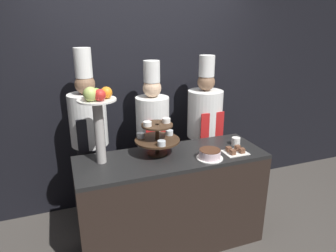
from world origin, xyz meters
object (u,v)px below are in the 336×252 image
Objects in this scene: cake_square_tray at (235,151)px; chef_center_right at (204,127)px; chef_center_left at (153,134)px; cake_round at (210,154)px; tiered_stand at (157,136)px; cup_white at (236,141)px; fruit_pedestal at (98,111)px; chef_left at (90,136)px.

chef_center_right reaches higher than cake_square_tray.
chef_center_right reaches higher than chef_center_left.
chef_center_right is (0.33, 0.76, -0.03)m from cake_round.
chef_center_right reaches higher than cake_round.
tiered_stand is 0.90m from chef_center_right.
chef_center_left reaches higher than cup_white.
cup_white is 0.05× the size of chef_center_left.
chef_left reaches higher than fruit_pedestal.
cup_white is 0.05× the size of chef_center_right.
cup_white is at bearing -39.90° from chef_center_left.
chef_center_left is 0.61m from chef_center_right.
chef_left is (-0.94, 0.76, 0.02)m from cake_round.
cup_white is at bearing -22.92° from chef_left.
cake_square_tray is at bearing -18.11° from tiered_stand.
chef_left is (-0.54, 0.51, -0.11)m from tiered_stand.
chef_left reaches higher than tiered_stand.
chef_center_right is at bearing 34.85° from tiered_stand.
cake_round is 0.83m from chef_center_right.
chef_left is (-1.22, 0.73, 0.05)m from cake_square_tray.
chef_center_left reaches higher than cake_round.
chef_center_left is (-0.67, 0.56, -0.03)m from cup_white.
chef_center_right is at bearing 95.85° from cup_white.
fruit_pedestal is 7.99× the size of cup_white.
tiered_stand is 0.75m from chef_left.
cup_white is 0.39× the size of cake_square_tray.
cake_square_tray is (-0.11, -0.17, -0.02)m from cup_white.
chef_center_left is (-0.28, 0.76, -0.04)m from cake_round.
fruit_pedestal is 2.85× the size of cake_round.
chef_center_right is (0.73, 0.51, -0.16)m from tiered_stand.
chef_center_right is (-0.06, 0.56, -0.03)m from cup_white.
chef_left reaches higher than cup_white.
chef_center_right is (0.61, -0.00, 0.00)m from chef_center_left.
cake_round is at bearing -32.09° from tiered_stand.
chef_left is 1.27m from chef_center_right.
tiered_stand reaches higher than cake_round.
cup_white is 0.88m from chef_center_left.
chef_left is at bearing 180.00° from chef_center_left.
cup_white is at bearing 26.88° from cake_round.
chef_center_right is at bearing 66.42° from cake_round.
chef_left is at bearing 180.00° from chef_center_right.
fruit_pedestal reaches higher than cake_round.
fruit_pedestal is 0.36× the size of chef_left.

